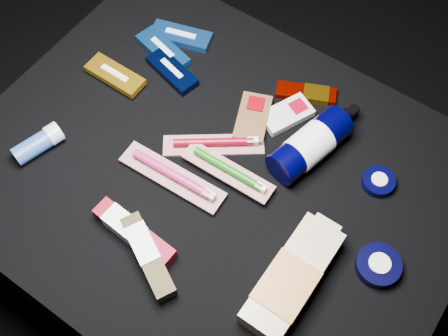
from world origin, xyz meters
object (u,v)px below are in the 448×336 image
Objects in this scene: bodywash_bottle at (291,280)px; deodorant_stick at (39,143)px; toothpaste_carton_red at (131,231)px; lotion_bottle at (310,145)px.

deodorant_stick is at bearing -175.10° from bodywash_bottle.
bodywash_bottle is at bearing 20.90° from deodorant_stick.
deodorant_stick is 0.62× the size of toothpaste_carton_red.
bodywash_bottle is at bearing -52.90° from lotion_bottle.
lotion_bottle is 2.13× the size of deodorant_stick.
bodywash_bottle reaches higher than toothpaste_carton_red.
bodywash_bottle is 1.37× the size of toothpaste_carton_red.
toothpaste_carton_red is at bearing -163.33° from bodywash_bottle.
bodywash_bottle is at bearing 20.15° from toothpaste_carton_red.
lotion_bottle reaches higher than bodywash_bottle.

